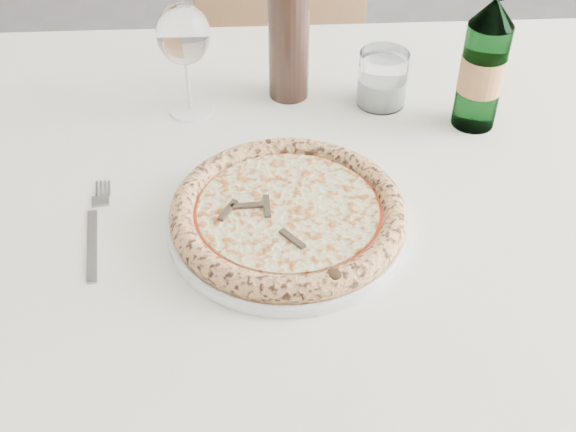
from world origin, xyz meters
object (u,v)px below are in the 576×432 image
at_px(tumbler, 382,82).
at_px(pizza, 288,212).
at_px(wine_glass, 183,37).
at_px(wine_bottle, 289,32).
at_px(dining_table, 283,223).
at_px(beer_bottle, 484,64).
at_px(chair_far, 292,48).
at_px(plate, 288,223).

bearing_deg(tumbler, pizza, -120.52).
height_order(wine_glass, tumbler, wine_glass).
distance_m(pizza, wine_glass, 0.32).
relative_size(pizza, wine_bottle, 1.15).
relative_size(dining_table, beer_bottle, 6.35).
relative_size(chair_far, pizza, 3.16).
bearing_deg(wine_bottle, dining_table, -96.64).
relative_size(tumbler, beer_bottle, 0.34).
bearing_deg(chair_far, plate, -95.00).
xyz_separation_m(dining_table, plate, (0.00, -0.10, 0.09)).
relative_size(plate, tumbler, 3.54).
height_order(wine_glass, wine_bottle, wine_bottle).
relative_size(wine_glass, beer_bottle, 0.70).
xyz_separation_m(dining_table, beer_bottle, (0.30, 0.12, 0.18)).
relative_size(plate, pizza, 1.03).
relative_size(pizza, wine_glass, 1.68).
xyz_separation_m(dining_table, wine_glass, (-0.13, 0.18, 0.21)).
bearing_deg(dining_table, plate, -90.00).
height_order(plate, wine_glass, wine_glass).
xyz_separation_m(tumbler, beer_bottle, (0.13, -0.07, 0.06)).
distance_m(beer_bottle, wine_bottle, 0.29).
bearing_deg(chair_far, wine_bottle, -95.23).
xyz_separation_m(pizza, wine_bottle, (0.03, 0.32, 0.08)).
relative_size(wine_glass, wine_bottle, 0.69).
xyz_separation_m(dining_table, chair_far, (0.08, 0.79, -0.14)).
height_order(dining_table, plate, plate).
height_order(tumbler, wine_bottle, wine_bottle).
bearing_deg(beer_bottle, plate, -143.84).
xyz_separation_m(plate, wine_glass, (-0.13, 0.28, 0.12)).
height_order(dining_table, pizza, pizza).
height_order(pizza, wine_glass, wine_glass).
distance_m(dining_table, pizza, 0.15).
bearing_deg(wine_glass, wine_bottle, 13.73).
relative_size(wine_glass, tumbler, 2.05).
distance_m(tumbler, beer_bottle, 0.16).
distance_m(plate, wine_bottle, 0.34).
bearing_deg(tumbler, plate, -120.52).
bearing_deg(wine_glass, tumbler, 0.56).
relative_size(chair_far, plate, 3.07).
height_order(wine_glass, beer_bottle, beer_bottle).
bearing_deg(tumbler, wine_glass, -179.44).
height_order(pizza, tumbler, tumbler).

